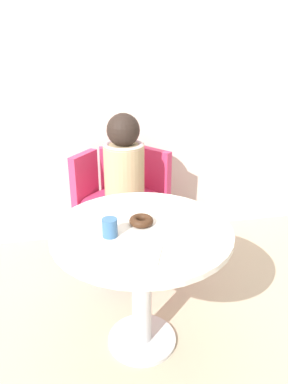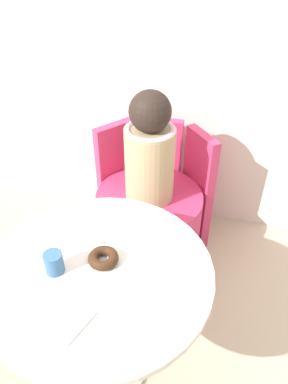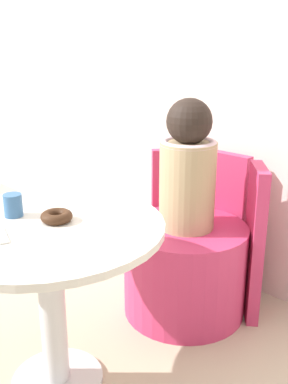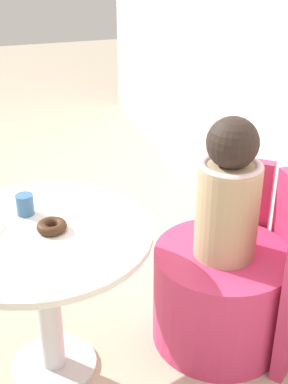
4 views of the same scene
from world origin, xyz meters
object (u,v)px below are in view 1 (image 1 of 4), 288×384
Objects in this scene: child_figure at (124,164)px; round_table at (142,255)px; cup at (110,228)px; donut at (141,221)px; tub_chair at (126,234)px.

round_table is at bearing -92.26° from child_figure.
child_figure is 0.74m from cup.
child_figure is at bearing 77.15° from cup.
round_table is 0.71m from child_figure.
child_figure is at bearing 88.11° from donut.
child_figure is at bearing 0.00° from tub_chair.
cup is (-0.16, -0.72, 0.45)m from tub_chair.
child_figure is 0.65m from donut.
round_table is 1.39× the size of child_figure.
round_table is 0.16m from donut.
cup is (-0.16, -0.72, -0.02)m from child_figure.
child_figure is 7.19× the size of cup.
cup reaches higher than round_table.
donut is at bearing 27.05° from cup.
cup is at bearing -165.56° from round_table.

